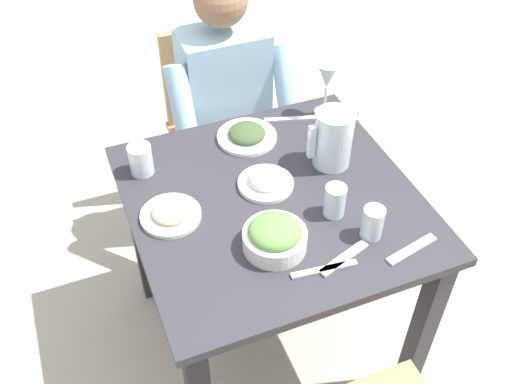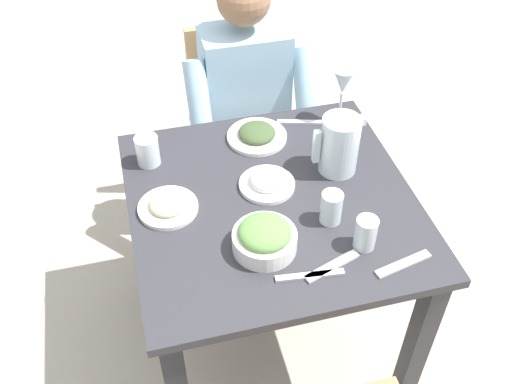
# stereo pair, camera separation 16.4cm
# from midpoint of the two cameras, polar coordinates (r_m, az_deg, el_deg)

# --- Properties ---
(ground_plane) EXTENTS (8.00, 8.00, 0.00)m
(ground_plane) POSITION_cam_midpoint_polar(r_m,az_deg,el_deg) (2.33, -0.77, -13.72)
(ground_plane) COLOR #B7AD99
(dining_table) EXTENTS (0.85, 0.85, 0.73)m
(dining_table) POSITION_cam_midpoint_polar(r_m,az_deg,el_deg) (1.86, -0.94, -3.61)
(dining_table) COLOR #2D2D33
(dining_table) RESTS_ON ground_plane
(chair_near) EXTENTS (0.40, 0.40, 0.86)m
(chair_near) POSITION_cam_midpoint_polar(r_m,az_deg,el_deg) (2.51, -5.64, 7.04)
(chair_near) COLOR tan
(chair_near) RESTS_ON ground_plane
(diner_near) EXTENTS (0.48, 0.53, 1.15)m
(diner_near) POSITION_cam_midpoint_polar(r_m,az_deg,el_deg) (2.26, -4.34, 7.17)
(diner_near) COLOR #9EC6E0
(diner_near) RESTS_ON ground_plane
(water_pitcher) EXTENTS (0.16, 0.12, 0.19)m
(water_pitcher) POSITION_cam_midpoint_polar(r_m,az_deg,el_deg) (1.83, 4.94, 5.08)
(water_pitcher) COLOR silver
(water_pitcher) RESTS_ON dining_table
(salad_bowl) EXTENTS (0.18, 0.18, 0.09)m
(salad_bowl) POSITION_cam_midpoint_polar(r_m,az_deg,el_deg) (1.60, -1.10, -4.44)
(salad_bowl) COLOR white
(salad_bowl) RESTS_ON dining_table
(plate_beans) EXTENTS (0.18, 0.18, 0.04)m
(plate_beans) POSITION_cam_midpoint_polar(r_m,az_deg,el_deg) (1.73, -10.99, -2.18)
(plate_beans) COLOR white
(plate_beans) RESTS_ON dining_table
(plate_yoghurt) EXTENTS (0.17, 0.17, 0.06)m
(plate_yoghurt) POSITION_cam_midpoint_polar(r_m,az_deg,el_deg) (1.79, -1.60, 1.00)
(plate_yoghurt) COLOR white
(plate_yoghurt) RESTS_ON dining_table
(plate_dolmas) EXTENTS (0.20, 0.20, 0.05)m
(plate_dolmas) POSITION_cam_midpoint_polar(r_m,az_deg,el_deg) (1.97, -3.28, 5.46)
(plate_dolmas) COLOR white
(plate_dolmas) RESTS_ON dining_table
(water_glass_center) EXTENTS (0.07, 0.07, 0.10)m
(water_glass_center) POSITION_cam_midpoint_polar(r_m,az_deg,el_deg) (1.87, -13.58, 2.98)
(water_glass_center) COLOR silver
(water_glass_center) RESTS_ON dining_table
(water_glass_near_right) EXTENTS (0.06, 0.06, 0.10)m
(water_glass_near_right) POSITION_cam_midpoint_polar(r_m,az_deg,el_deg) (1.69, 4.91, -0.97)
(water_glass_near_right) COLOR silver
(water_glass_near_right) RESTS_ON dining_table
(water_glass_far_right) EXTENTS (0.06, 0.06, 0.10)m
(water_glass_far_right) POSITION_cam_midpoint_polar(r_m,az_deg,el_deg) (1.64, 8.44, -3.08)
(water_glass_far_right) COLOR silver
(water_glass_far_right) RESTS_ON dining_table
(wine_glass) EXTENTS (0.08, 0.08, 0.20)m
(wine_glass) POSITION_cam_midpoint_polar(r_m,az_deg,el_deg) (2.02, 4.57, 10.82)
(wine_glass) COLOR silver
(wine_glass) RESTS_ON dining_table
(fork_near) EXTENTS (0.17, 0.06, 0.01)m
(fork_near) POSITION_cam_midpoint_polar(r_m,az_deg,el_deg) (1.65, 12.12, -5.58)
(fork_near) COLOR silver
(fork_near) RESTS_ON dining_table
(knife_near) EXTENTS (0.18, 0.07, 0.01)m
(knife_near) POSITION_cam_midpoint_polar(r_m,az_deg,el_deg) (2.06, 1.10, 7.00)
(knife_near) COLOR silver
(knife_near) RESTS_ON dining_table
(fork_far) EXTENTS (0.17, 0.08, 0.01)m
(fork_far) POSITION_cam_midpoint_polar(r_m,az_deg,el_deg) (1.61, 5.62, -6.54)
(fork_far) COLOR silver
(fork_far) RESTS_ON dining_table
(knife_far) EXTENTS (0.19, 0.04, 0.01)m
(knife_far) POSITION_cam_midpoint_polar(r_m,az_deg,el_deg) (1.58, 3.66, -7.62)
(knife_far) COLOR silver
(knife_far) RESTS_ON dining_table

